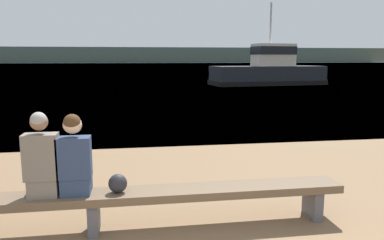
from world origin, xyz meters
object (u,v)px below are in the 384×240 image
(bench_main, at_px, (93,201))
(person_right, at_px, (75,159))
(person_left, at_px, (42,160))
(tugboat_red, at_px, (269,72))
(shopping_bag, at_px, (118,183))

(bench_main, bearing_deg, person_right, 178.57)
(person_left, xyz_separation_m, tugboat_red, (11.63, 23.98, 0.08))
(person_left, distance_m, person_right, 0.36)
(person_left, bearing_deg, tugboat_red, 64.12)
(bench_main, height_order, person_left, person_left)
(bench_main, height_order, tugboat_red, tugboat_red)
(person_right, xyz_separation_m, shopping_bag, (0.49, -0.02, -0.31))
(tugboat_red, bearing_deg, person_right, 148.05)
(bench_main, relative_size, shopping_bag, 27.17)
(person_right, xyz_separation_m, tugboat_red, (11.27, 23.98, 0.08))
(bench_main, bearing_deg, shopping_bag, -3.79)
(person_right, distance_m, tugboat_red, 26.50)
(shopping_bag, xyz_separation_m, tugboat_red, (10.79, 24.00, 0.40))
(bench_main, distance_m, person_right, 0.55)
(person_right, height_order, shopping_bag, person_right)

